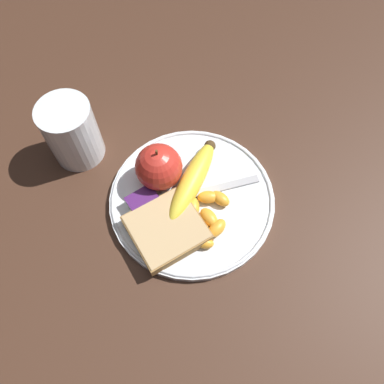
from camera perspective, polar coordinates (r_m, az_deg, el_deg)
ground_plane at (r=0.60m, az=-0.00°, el=-1.40°), size 3.00×3.00×0.00m
plate at (r=0.59m, az=-0.00°, el=-1.07°), size 0.26×0.26×0.01m
juice_glass at (r=0.63m, az=-17.74°, el=8.48°), size 0.08×0.08×0.11m
apple at (r=0.57m, az=-5.08°, el=3.80°), size 0.07×0.07×0.08m
banana at (r=0.58m, az=0.11°, el=1.92°), size 0.15×0.11×0.03m
bread_slice at (r=0.56m, az=-3.88°, el=-5.62°), size 0.11×0.10×0.02m
fork at (r=0.59m, az=1.34°, el=-0.08°), size 0.16×0.07×0.00m
jam_packet at (r=0.58m, az=-7.37°, el=-1.62°), size 0.05×0.04×0.02m
orange_segment_0 at (r=0.56m, az=0.12°, el=-5.02°), size 0.03×0.02×0.02m
orange_segment_1 at (r=0.56m, az=2.87°, el=-3.73°), size 0.02×0.04×0.02m
orange_segment_2 at (r=0.58m, az=4.34°, el=-1.00°), size 0.03×0.04×0.02m
orange_segment_3 at (r=0.55m, az=1.18°, el=-6.18°), size 0.03×0.02×0.02m
orange_segment_4 at (r=0.56m, az=3.97°, el=-5.42°), size 0.04×0.03×0.02m
orange_segment_5 at (r=0.55m, az=1.90°, el=-7.73°), size 0.03×0.03×0.02m
orange_segment_6 at (r=0.58m, az=2.48°, el=-0.79°), size 0.04×0.03×0.02m
orange_segment_7 at (r=0.57m, az=0.14°, el=-2.15°), size 0.03×0.04×0.02m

